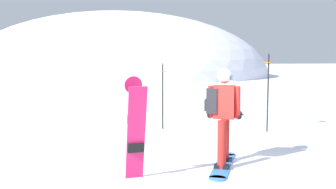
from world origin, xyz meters
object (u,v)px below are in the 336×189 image
object	(u,v)px
spare_snowboard	(136,128)
piste_marker_near	(163,91)
snowboarder_main	(222,114)
rock_dark	(234,115)
piste_marker_far	(268,87)

from	to	relation	value
spare_snowboard	piste_marker_near	xyz separation A→B (m)	(1.58, 4.08, 0.22)
snowboarder_main	spare_snowboard	world-z (taller)	snowboarder_main
rock_dark	spare_snowboard	bearing A→B (deg)	-128.29
snowboarder_main	rock_dark	bearing A→B (deg)	61.31
snowboarder_main	piste_marker_far	xyz separation A→B (m)	(2.47, 2.55, 0.25)
snowboarder_main	piste_marker_near	distance (m)	3.71
snowboarder_main	rock_dark	size ratio (longest dim) A/B	2.92
piste_marker_near	snowboarder_main	bearing A→B (deg)	-89.54
snowboarder_main	piste_marker_far	world-z (taller)	piste_marker_far
spare_snowboard	rock_dark	world-z (taller)	spare_snowboard
spare_snowboard	rock_dark	distance (m)	7.47
snowboarder_main	piste_marker_far	distance (m)	3.56
snowboarder_main	spare_snowboard	bearing A→B (deg)	-167.14
spare_snowboard	piste_marker_near	bearing A→B (deg)	68.76
piste_marker_near	spare_snowboard	bearing A→B (deg)	-111.24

